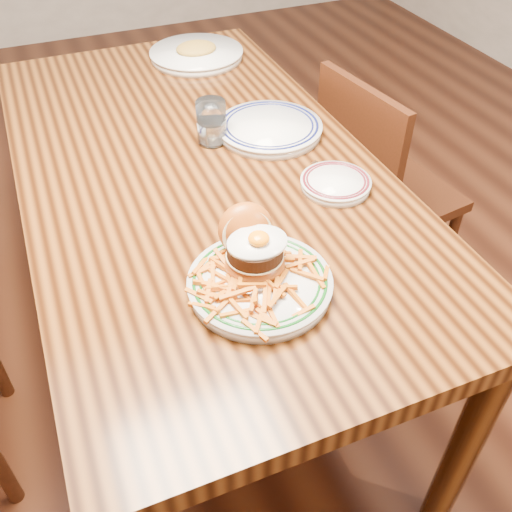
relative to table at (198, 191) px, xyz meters
name	(u,v)px	position (x,y,z in m)	size (l,w,h in m)	color
floor	(212,352)	(0.00, 0.00, -0.66)	(6.00, 6.00, 0.00)	black
table	(198,191)	(0.00, 0.00, 0.00)	(0.85, 1.60, 0.75)	black
chair_right	(377,188)	(0.63, 0.09, -0.22)	(0.43, 0.43, 0.82)	#38170B
main_plate	(257,270)	(-0.02, -0.46, 0.12)	(0.27, 0.29, 0.13)	silver
side_plate	(336,183)	(0.27, -0.23, 0.10)	(0.16, 0.18, 0.03)	silver
rear_plate	(270,128)	(0.22, 0.06, 0.11)	(0.28, 0.28, 0.03)	silver
water_glass	(212,125)	(0.07, 0.07, 0.14)	(0.08, 0.08, 0.11)	white
far_plate	(196,54)	(0.20, 0.60, 0.11)	(0.31, 0.31, 0.06)	silver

